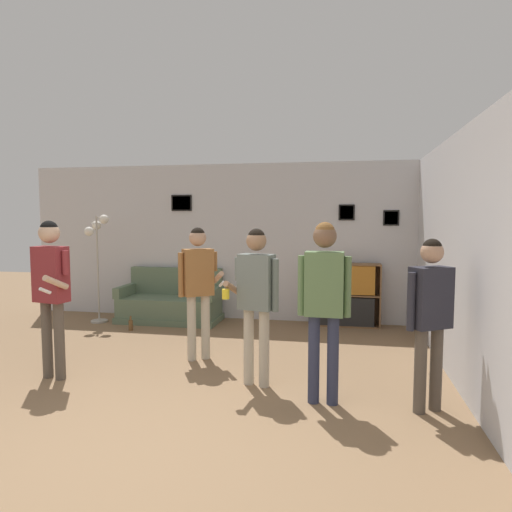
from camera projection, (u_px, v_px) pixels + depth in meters
ground_plane at (118, 455)px, 3.43m from camera, size 20.00×20.00×0.00m
wall_back at (248, 242)px, 7.93m from camera, size 8.03×0.08×2.70m
wall_right at (454, 256)px, 5.07m from camera, size 0.06×7.09×2.70m
couch at (171, 304)px, 7.85m from camera, size 1.72×0.80×0.89m
bookshelf at (346, 295)px, 7.47m from camera, size 1.11×0.30×1.03m
floor_lamp at (97, 245)px, 7.67m from camera, size 0.36×0.40×1.83m
person_player_foreground_left at (51, 282)px, 4.97m from camera, size 0.49×0.53×1.75m
person_player_foreground_center at (198, 279)px, 5.65m from camera, size 0.60×0.37×1.66m
person_watcher_holding_cup at (256, 290)px, 4.76m from camera, size 0.56×0.39×1.67m
person_spectator_near_bookshelf at (324, 292)px, 4.29m from camera, size 0.50×0.22×1.74m
person_spectator_far_right at (430, 308)px, 4.12m from camera, size 0.44×0.36×1.59m
bottle_on_floor at (131, 325)px, 7.18m from camera, size 0.07×0.07×0.23m
drinking_cup at (345, 260)px, 7.42m from camera, size 0.09×0.09×0.10m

